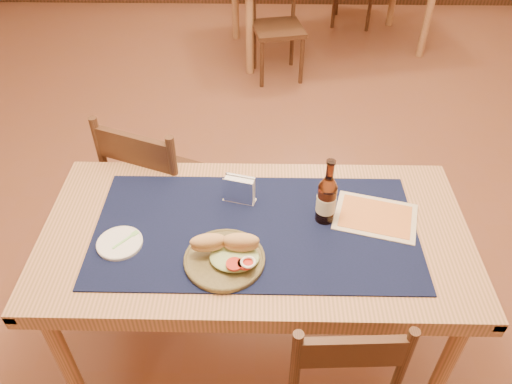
{
  "coord_description": "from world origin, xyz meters",
  "views": [
    {
      "loc": [
        0.03,
        -2.11,
        2.09
      ],
      "look_at": [
        0.0,
        -0.7,
        0.85
      ],
      "focal_mm": 35.0,
      "sensor_mm": 36.0,
      "label": 1
    }
  ],
  "objects_px": {
    "beer_bottle": "(327,199)",
    "napkin_holder": "(239,190)",
    "main_table": "(256,245)",
    "sandwich_plate": "(227,255)",
    "chair_main_far": "(162,188)"
  },
  "relations": [
    {
      "from": "beer_bottle",
      "to": "napkin_holder",
      "type": "height_order",
      "value": "beer_bottle"
    },
    {
      "from": "main_table",
      "to": "beer_bottle",
      "type": "relative_size",
      "value": 5.77
    },
    {
      "from": "main_table",
      "to": "sandwich_plate",
      "type": "distance_m",
      "value": 0.22
    },
    {
      "from": "chair_main_far",
      "to": "sandwich_plate",
      "type": "bearing_deg",
      "value": -61.8
    },
    {
      "from": "beer_bottle",
      "to": "sandwich_plate",
      "type": "bearing_deg",
      "value": -148.74
    },
    {
      "from": "beer_bottle",
      "to": "napkin_holder",
      "type": "distance_m",
      "value": 0.35
    },
    {
      "from": "main_table",
      "to": "chair_main_far",
      "type": "distance_m",
      "value": 0.74
    },
    {
      "from": "main_table",
      "to": "sandwich_plate",
      "type": "height_order",
      "value": "sandwich_plate"
    },
    {
      "from": "chair_main_far",
      "to": "napkin_holder",
      "type": "relative_size",
      "value": 6.89
    },
    {
      "from": "main_table",
      "to": "chair_main_far",
      "type": "bearing_deg",
      "value": 131.2
    },
    {
      "from": "main_table",
      "to": "napkin_holder",
      "type": "height_order",
      "value": "napkin_holder"
    },
    {
      "from": "sandwich_plate",
      "to": "beer_bottle",
      "type": "bearing_deg",
      "value": 31.26
    },
    {
      "from": "sandwich_plate",
      "to": "napkin_holder",
      "type": "height_order",
      "value": "napkin_holder"
    },
    {
      "from": "main_table",
      "to": "sandwich_plate",
      "type": "relative_size",
      "value": 5.62
    },
    {
      "from": "beer_bottle",
      "to": "chair_main_far",
      "type": "bearing_deg",
      "value": 146.75
    }
  ]
}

